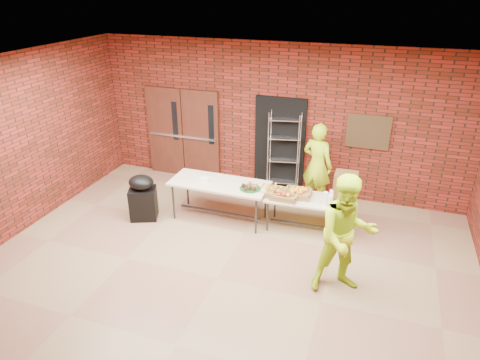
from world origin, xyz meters
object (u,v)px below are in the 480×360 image
covered_grill (143,197)px  volunteer_woman (317,165)px  wire_rack (284,154)px  coffee_dispenser (345,186)px  table_left (219,186)px  volunteer_man (346,235)px  table_right (310,201)px

covered_grill → volunteer_woman: (3.08, 1.68, 0.43)m
wire_rack → coffee_dispenser: size_ratio=3.49×
wire_rack → coffee_dispenser: (1.44, -1.23, 0.02)m
wire_rack → table_left: 1.78m
coffee_dispenser → covered_grill: coffee_dispenser is taller
wire_rack → covered_grill: wire_rack is taller
volunteer_woman → volunteer_man: bearing=128.1°
table_right → volunteer_woman: size_ratio=0.94×
wire_rack → volunteer_woman: wire_rack is taller
covered_grill → volunteer_woman: size_ratio=0.52×
table_left → table_right: (1.74, 0.12, -0.10)m
coffee_dispenser → covered_grill: (-3.74, -0.78, -0.47)m
table_left → covered_grill: size_ratio=2.08×
table_left → table_right: table_left is taller
table_right → volunteer_man: 1.71m
covered_grill → volunteer_man: size_ratio=0.49×
covered_grill → volunteer_woman: volunteer_woman is taller
wire_rack → covered_grill: size_ratio=1.99×
table_right → coffee_dispenser: bearing=14.0°
covered_grill → volunteer_woman: bearing=6.3°
table_right → volunteer_woman: (-0.08, 1.08, 0.27)m
coffee_dispenser → wire_rack: bearing=139.4°
table_left → covered_grill: 1.52m
volunteer_man → table_right: bearing=93.5°
table_left → volunteer_man: size_ratio=1.01×
wire_rack → table_right: wire_rack is taller
coffee_dispenser → volunteer_man: size_ratio=0.28×
table_left → table_right: size_ratio=1.14×
table_left → volunteer_woman: volunteer_woman is taller
wire_rack → volunteer_man: 3.32m
wire_rack → table_left: bearing=-132.1°
wire_rack → volunteer_man: bearing=-72.4°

